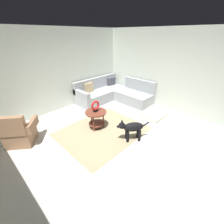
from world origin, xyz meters
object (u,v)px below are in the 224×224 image
(dog_bed_mat, at_px, (154,115))
(dog_toy_ball, at_px, (136,125))
(dog, at_px, (132,128))
(side_table, at_px, (96,115))
(sectional_couch, at_px, (113,94))
(armchair, at_px, (19,133))
(torus_sculpture, at_px, (95,106))

(dog_bed_mat, height_order, dog_toy_ball, dog_bed_mat)
(dog, distance_m, dog_toy_ball, 0.78)
(side_table, relative_size, dog, 0.84)
(sectional_couch, xyz_separation_m, dog, (-1.57, -2.15, 0.09))
(sectional_couch, bearing_deg, armchair, -176.31)
(sectional_couch, distance_m, dog_bed_mat, 1.96)
(torus_sculpture, height_order, dog, torus_sculpture)
(dog_bed_mat, bearing_deg, dog_toy_ball, 174.69)
(armchair, xyz_separation_m, side_table, (1.79, -0.82, 0.09))
(torus_sculpture, relative_size, dog, 0.46)
(side_table, height_order, torus_sculpture, torus_sculpture)
(armchair, xyz_separation_m, torus_sculpture, (1.79, -0.82, 0.39))
(sectional_couch, height_order, dog_bed_mat, sectional_couch)
(dog_bed_mat, xyz_separation_m, dog_toy_ball, (-0.94, 0.09, -0.00))
(dog, bearing_deg, side_table, 49.18)
(sectional_couch, xyz_separation_m, armchair, (-3.62, -0.23, 0.03))
(dog, bearing_deg, armchair, 83.26)
(armchair, bearing_deg, side_table, 13.81)
(sectional_couch, relative_size, armchair, 2.25)
(dog_toy_ball, bearing_deg, torus_sculpture, 137.82)
(torus_sculpture, bearing_deg, dog, -77.33)
(sectional_couch, relative_size, dog_toy_ball, 26.47)
(torus_sculpture, distance_m, dog_bed_mat, 2.13)
(dog_bed_mat, height_order, dog, dog)
(sectional_couch, distance_m, torus_sculpture, 2.15)
(sectional_couch, height_order, dog_toy_ball, sectional_couch)
(dog_toy_ball, bearing_deg, armchair, 148.78)
(dog_toy_ball, bearing_deg, sectional_couch, 63.11)
(dog_bed_mat, xyz_separation_m, dog, (-1.57, -0.21, 0.33))
(dog, relative_size, dog_toy_ball, 8.38)
(dog, bearing_deg, dog_bed_mat, -45.80)
(armchair, bearing_deg, dog_bed_mat, 13.13)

